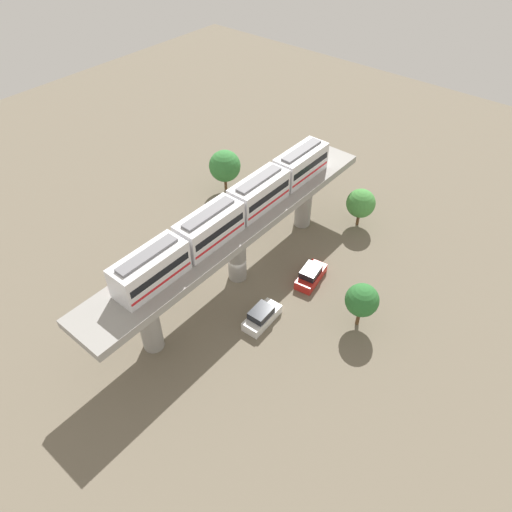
# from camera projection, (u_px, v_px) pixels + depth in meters

# --- Properties ---
(ground_plane) EXTENTS (120.00, 120.00, 0.00)m
(ground_plane) POSITION_uv_depth(u_px,v_px,m) (238.00, 276.00, 50.46)
(ground_plane) COLOR #706654
(viaduct) EXTENTS (5.20, 35.80, 7.30)m
(viaduct) POSITION_uv_depth(u_px,v_px,m) (236.00, 235.00, 46.58)
(viaduct) COLOR #999691
(viaduct) RESTS_ON ground
(train) EXTENTS (2.64, 27.45, 3.24)m
(train) POSITION_uv_depth(u_px,v_px,m) (235.00, 209.00, 44.50)
(train) COLOR silver
(train) RESTS_ON viaduct
(parked_car_white) EXTENTS (1.99, 4.28, 1.76)m
(parked_car_white) POSITION_uv_depth(u_px,v_px,m) (262.00, 316.00, 45.43)
(parked_car_white) COLOR white
(parked_car_white) RESTS_ON ground
(parked_car_red) EXTENTS (2.42, 4.42, 1.76)m
(parked_car_red) POSITION_uv_depth(u_px,v_px,m) (311.00, 275.00, 49.53)
(parked_car_red) COLOR red
(parked_car_red) RESTS_ON ground
(tree_near_viaduct) EXTENTS (3.14, 3.14, 4.89)m
(tree_near_viaduct) POSITION_uv_depth(u_px,v_px,m) (362.00, 300.00, 43.51)
(tree_near_viaduct) COLOR brown
(tree_near_viaduct) RESTS_ON ground
(tree_mid_lot) EXTENTS (3.37, 3.37, 4.76)m
(tree_mid_lot) POSITION_uv_depth(u_px,v_px,m) (361.00, 203.00, 54.90)
(tree_mid_lot) COLOR brown
(tree_mid_lot) RESTS_ON ground
(tree_far_corner) EXTENTS (3.99, 3.99, 5.70)m
(tree_far_corner) POSITION_uv_depth(u_px,v_px,m) (225.00, 166.00, 59.64)
(tree_far_corner) COLOR brown
(tree_far_corner) RESTS_ON ground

